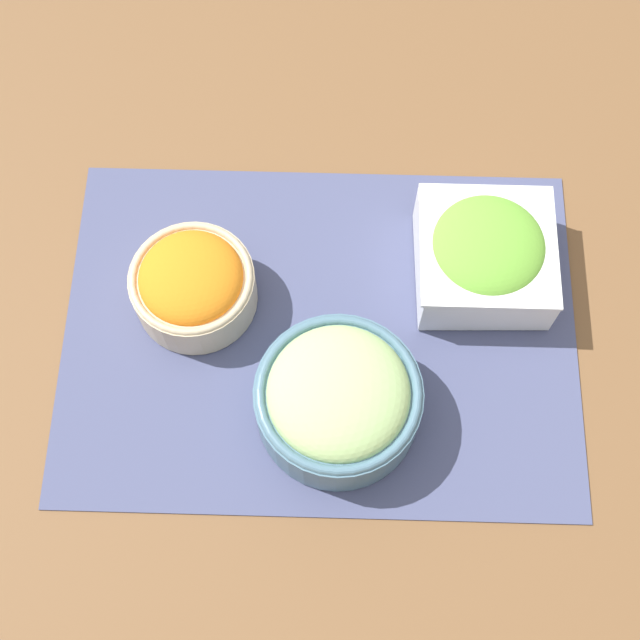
{
  "coord_description": "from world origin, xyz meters",
  "views": [
    {
      "loc": [
        -0.01,
        0.35,
        0.88
      ],
      "look_at": [
        0.0,
        0.0,
        0.03
      ],
      "focal_mm": 50.0,
      "sensor_mm": 36.0,
      "label": 1
    }
  ],
  "objects": [
    {
      "name": "ground_plane",
      "position": [
        0.0,
        0.0,
        0.0
      ],
      "size": [
        3.0,
        3.0,
        0.0
      ],
      "primitive_type": "plane",
      "color": "brown"
    },
    {
      "name": "placemat",
      "position": [
        0.0,
        0.0,
        0.0
      ],
      "size": [
        0.54,
        0.39,
        0.0
      ],
      "color": "#474C70",
      "rests_on": "ground_plane"
    },
    {
      "name": "lettuce_bowl",
      "position": [
        -0.17,
        -0.07,
        0.04
      ],
      "size": [
        0.14,
        0.14,
        0.08
      ],
      "color": "white",
      "rests_on": "placemat"
    },
    {
      "name": "cucumber_bowl",
      "position": [
        -0.02,
        0.09,
        0.05
      ],
      "size": [
        0.16,
        0.16,
        0.09
      ],
      "color": "slate",
      "rests_on": "placemat"
    },
    {
      "name": "carrot_bowl",
      "position": [
        0.13,
        -0.03,
        0.04
      ],
      "size": [
        0.13,
        0.13,
        0.07
      ],
      "color": "#C6B28E",
      "rests_on": "placemat"
    }
  ]
}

